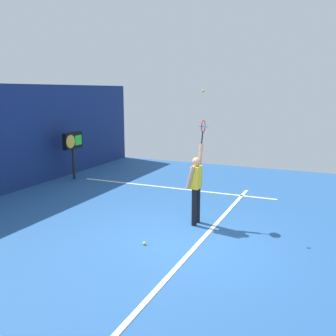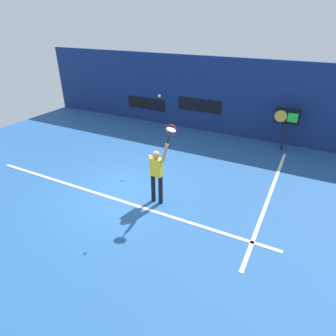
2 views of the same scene
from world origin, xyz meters
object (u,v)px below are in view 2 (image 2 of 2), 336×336
(tennis_racket, at_px, (171,131))
(scoreboard_clock, at_px, (287,118))
(tennis_player, at_px, (157,173))
(tennis_ball, at_px, (159,96))
(spare_ball, at_px, (122,180))

(tennis_racket, height_order, scoreboard_clock, tennis_racket)
(tennis_player, distance_m, scoreboard_clock, 6.46)
(scoreboard_clock, bearing_deg, tennis_racket, -111.75)
(tennis_player, xyz_separation_m, scoreboard_clock, (2.78, 5.82, 0.37))
(scoreboard_clock, bearing_deg, tennis_player, -115.52)
(tennis_ball, relative_size, spare_ball, 1.00)
(spare_ball, bearing_deg, tennis_racket, -14.73)
(tennis_player, relative_size, tennis_racket, 3.16)
(tennis_ball, bearing_deg, tennis_player, 156.19)
(tennis_player, distance_m, spare_ball, 2.04)
(tennis_player, bearing_deg, tennis_racket, -0.54)
(tennis_ball, distance_m, spare_ball, 3.78)
(tennis_player, height_order, scoreboard_clock, tennis_player)
(tennis_ball, bearing_deg, scoreboard_clock, 66.09)
(scoreboard_clock, distance_m, spare_ball, 7.03)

